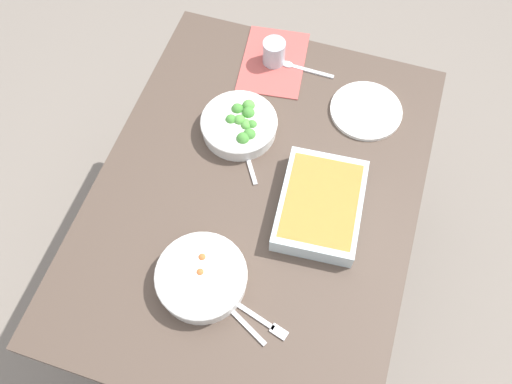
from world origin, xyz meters
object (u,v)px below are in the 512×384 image
at_px(broccoli_bowl, 240,125).
at_px(spoon_by_stew, 233,312).
at_px(drink_cup, 274,54).
at_px(spoon_by_broccoli, 246,152).
at_px(fork_on_table, 261,320).
at_px(side_plate, 366,111).
at_px(spoon_spare, 300,68).
at_px(baking_dish, 321,203).
at_px(stew_bowl, 202,277).

xyz_separation_m(broccoli_bowl, spoon_by_stew, (0.53, 0.16, -0.03)).
height_order(drink_cup, spoon_by_stew, drink_cup).
distance_m(drink_cup, spoon_by_stew, 0.83).
relative_size(spoon_by_broccoli, fork_on_table, 0.90).
relative_size(side_plate, spoon_spare, 1.25).
xyz_separation_m(spoon_by_broccoli, fork_on_table, (0.46, 0.19, -0.00)).
height_order(broccoli_bowl, spoon_spare, broccoli_bowl).
bearing_deg(spoon_by_broccoli, fork_on_table, 22.74).
bearing_deg(drink_cup, spoon_by_broccoli, 3.74).
relative_size(drink_cup, fork_on_table, 0.49).
relative_size(baking_dish, spoon_spare, 1.81).
relative_size(stew_bowl, baking_dish, 0.74).
bearing_deg(baking_dish, fork_on_table, -9.84).
relative_size(spoon_by_stew, spoon_by_broccoli, 1.04).
xyz_separation_m(drink_cup, spoon_spare, (0.00, 0.09, -0.03)).
bearing_deg(broccoli_bowl, stew_bowl, 7.01).
bearing_deg(broccoli_bowl, spoon_by_broccoli, 31.35).
bearing_deg(broccoli_bowl, side_plate, 117.99).
bearing_deg(spoon_spare, spoon_by_broccoli, -10.43).
distance_m(stew_bowl, spoon_spare, 0.77).
relative_size(baking_dish, fork_on_table, 1.81).
distance_m(stew_bowl, side_plate, 0.72).
distance_m(broccoli_bowl, drink_cup, 0.29).
xyz_separation_m(stew_bowl, drink_cup, (-0.77, -0.04, 0.01)).
relative_size(stew_bowl, fork_on_table, 1.35).
xyz_separation_m(side_plate, spoon_by_broccoli, (0.25, -0.30, -0.00)).
distance_m(spoon_by_broccoli, spoon_spare, 0.36).
relative_size(broccoli_bowl, drink_cup, 2.69).
bearing_deg(baking_dish, spoon_by_stew, -20.86).
distance_m(drink_cup, fork_on_table, 0.85).
bearing_deg(stew_bowl, baking_dish, 141.55).
bearing_deg(side_plate, baking_dish, -8.05).
distance_m(baking_dish, drink_cup, 0.54).
bearing_deg(drink_cup, spoon_by_stew, 9.88).
distance_m(broccoli_bowl, spoon_spare, 0.31).
xyz_separation_m(drink_cup, spoon_by_stew, (0.82, 0.14, -0.03)).
distance_m(baking_dish, fork_on_table, 0.35).
distance_m(broccoli_bowl, side_plate, 0.39).
bearing_deg(drink_cup, baking_dish, 30.49).
height_order(spoon_spare, fork_on_table, spoon_spare).
distance_m(baking_dish, side_plate, 0.37).
xyz_separation_m(broccoli_bowl, fork_on_table, (0.53, 0.23, -0.03)).
height_order(stew_bowl, baking_dish, same).
bearing_deg(side_plate, spoon_by_broccoli, -50.33).
height_order(baking_dish, spoon_spare, baking_dish).
xyz_separation_m(spoon_by_broccoli, spoon_spare, (-0.36, 0.07, 0.00)).
bearing_deg(spoon_by_stew, broccoli_bowl, -163.11).
xyz_separation_m(stew_bowl, fork_on_table, (0.05, 0.18, -0.03)).
relative_size(baking_dish, drink_cup, 3.73).
bearing_deg(baking_dish, broccoli_bowl, -121.44).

